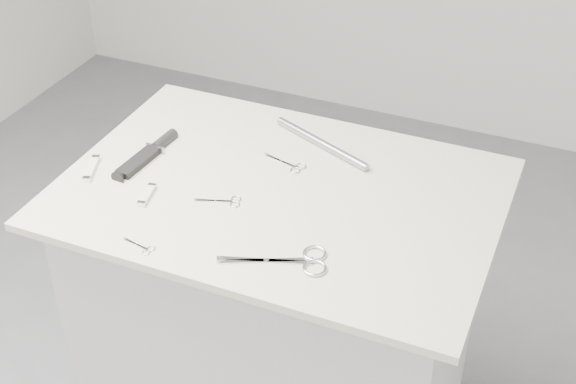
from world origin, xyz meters
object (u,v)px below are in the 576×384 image
at_px(tiny_scissors, 142,247).
at_px(large_shears, 297,261).
at_px(embroidery_scissors_b, 291,165).
at_px(metal_rail, 321,143).
at_px(pocket_knife_b, 147,195).
at_px(embroidery_scissors_a, 226,201).
at_px(plinth, 280,335).
at_px(pocket_knife_a, 91,168).
at_px(sheathed_knife, 150,152).

bearing_deg(tiny_scissors, large_shears, 25.68).
distance_m(embroidery_scissors_b, metal_rail, 0.12).
bearing_deg(pocket_knife_b, embroidery_scissors_a, -84.38).
bearing_deg(tiny_scissors, plinth, 69.88).
bearing_deg(embroidery_scissors_a, large_shears, -48.53).
height_order(embroidery_scissors_a, pocket_knife_b, pocket_knife_b).
bearing_deg(pocket_knife_b, pocket_knife_a, 65.45).
height_order(pocket_knife_a, pocket_knife_b, pocket_knife_a).
bearing_deg(metal_rail, sheathed_knife, -151.90).
distance_m(tiny_scissors, sheathed_knife, 0.36).
bearing_deg(pocket_knife_a, large_shears, -121.91).
relative_size(large_shears, pocket_knife_a, 2.12).
distance_m(plinth, metal_rail, 0.53).
bearing_deg(sheathed_knife, pocket_knife_b, -146.45).
xyz_separation_m(embroidery_scissors_a, sheathed_knife, (-0.26, 0.10, 0.01)).
distance_m(large_shears, metal_rail, 0.45).
distance_m(embroidery_scissors_b, tiny_scissors, 0.44).
xyz_separation_m(pocket_knife_a, metal_rail, (0.47, 0.31, 0.00)).
bearing_deg(tiny_scissors, metal_rail, 79.19).
distance_m(embroidery_scissors_a, metal_rail, 0.32).
bearing_deg(tiny_scissors, sheathed_knife, 128.82).
bearing_deg(embroidery_scissors_b, metal_rail, 85.65).
distance_m(large_shears, tiny_scissors, 0.33).
relative_size(embroidery_scissors_b, pocket_knife_a, 1.10).
xyz_separation_m(embroidery_scissors_b, sheathed_knife, (-0.33, -0.09, 0.01)).
xyz_separation_m(plinth, pocket_knife_b, (-0.27, -0.14, 0.48)).
relative_size(plinth, metal_rail, 2.96).
height_order(embroidery_scissors_b, pocket_knife_a, pocket_knife_a).
bearing_deg(pocket_knife_a, tiny_scissors, -148.04).
bearing_deg(sheathed_knife, metal_rail, -56.91).
distance_m(plinth, embroidery_scissors_b, 0.48).
bearing_deg(embroidery_scissors_a, plinth, 25.22).
height_order(embroidery_scissors_b, sheathed_knife, sheathed_knife).
relative_size(embroidery_scissors_b, pocket_knife_b, 1.40).
height_order(large_shears, tiny_scissors, large_shears).
distance_m(pocket_knife_b, metal_rail, 0.46).
relative_size(embroidery_scissors_a, embroidery_scissors_b, 0.91).
height_order(pocket_knife_a, metal_rail, metal_rail).
height_order(sheathed_knife, metal_rail, sheathed_knife).
height_order(large_shears, pocket_knife_b, pocket_knife_b).
bearing_deg(large_shears, plinth, 100.08).
bearing_deg(embroidery_scissors_a, pocket_knife_a, 162.81).
relative_size(pocket_knife_a, metal_rail, 0.34).
relative_size(sheathed_knife, metal_rail, 0.71).
distance_m(plinth, tiny_scissors, 0.59).
height_order(plinth, tiny_scissors, tiny_scissors).
relative_size(large_shears, embroidery_scissors_a, 2.13).
bearing_deg(tiny_scissors, pocket_knife_b, 128.40).
xyz_separation_m(pocket_knife_a, pocket_knife_b, (0.18, -0.04, -0.00)).
bearing_deg(tiny_scissors, pocket_knife_a, 153.02).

